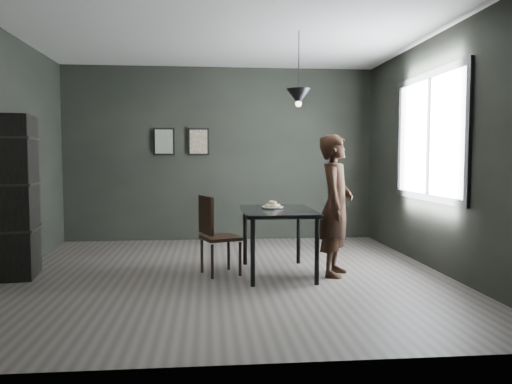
{
  "coord_description": "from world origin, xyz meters",
  "views": [
    {
      "loc": [
        -0.2,
        -5.66,
        1.35
      ],
      "look_at": [
        0.35,
        0.05,
        0.95
      ],
      "focal_mm": 35.0,
      "sensor_mm": 36.0,
      "label": 1
    }
  ],
  "objects": [
    {
      "name": "shelf_unit",
      "position": [
        -2.32,
        0.14,
        0.91
      ],
      "size": [
        0.42,
        0.65,
        1.82
      ],
      "primitive_type": "cube",
      "rotation": [
        0.0,
        0.0,
        0.13
      ],
      "color": "black",
      "rests_on": "ground"
    },
    {
      "name": "pendant_lamp",
      "position": [
        0.85,
        0.1,
        2.05
      ],
      "size": [
        0.28,
        0.28,
        0.86
      ],
      "color": "black",
      "rests_on": "ground"
    },
    {
      "name": "window_assembly",
      "position": [
        2.47,
        0.2,
        1.6
      ],
      "size": [
        0.04,
        1.96,
        1.56
      ],
      "color": "white",
      "rests_on": "ground"
    },
    {
      "name": "wood_chair",
      "position": [
        -0.14,
        0.02,
        0.52
      ],
      "size": [
        0.51,
        0.51,
        0.91
      ],
      "rotation": [
        0.0,
        0.0,
        0.36
      ],
      "color": "black",
      "rests_on": "ground"
    },
    {
      "name": "framed_print_right",
      "position": [
        -0.35,
        2.47,
        1.6
      ],
      "size": [
        0.34,
        0.04,
        0.44
      ],
      "color": "black",
      "rests_on": "ground"
    },
    {
      "name": "framed_print_left",
      "position": [
        -0.9,
        2.47,
        1.6
      ],
      "size": [
        0.34,
        0.04,
        0.44
      ],
      "color": "black",
      "rests_on": "ground"
    },
    {
      "name": "cafe_table",
      "position": [
        0.6,
        0.0,
        0.67
      ],
      "size": [
        0.8,
        1.2,
        0.75
      ],
      "color": "black",
      "rests_on": "ground"
    },
    {
      "name": "donut_pile",
      "position": [
        0.56,
        0.15,
        0.79
      ],
      "size": [
        0.19,
        0.19,
        0.08
      ],
      "rotation": [
        0.0,
        0.0,
        0.28
      ],
      "color": "#FBECC3",
      "rests_on": "white_plate"
    },
    {
      "name": "white_plate",
      "position": [
        0.56,
        0.15,
        0.76
      ],
      "size": [
        0.23,
        0.23,
        0.01
      ],
      "primitive_type": "cylinder",
      "color": "silver",
      "rests_on": "cafe_table"
    },
    {
      "name": "ceiling",
      "position": [
        0.0,
        0.0,
        2.8
      ],
      "size": [
        5.0,
        5.0,
        0.02
      ],
      "color": "silver",
      "rests_on": "ground"
    },
    {
      "name": "ground",
      "position": [
        0.0,
        0.0,
        0.0
      ],
      "size": [
        5.0,
        5.0,
        0.0
      ],
      "primitive_type": "plane",
      "color": "#3B3633",
      "rests_on": "ground"
    },
    {
      "name": "woman",
      "position": [
        1.24,
        -0.13,
        0.8
      ],
      "size": [
        0.58,
        0.69,
        1.61
      ],
      "primitive_type": "imported",
      "rotation": [
        0.0,
        0.0,
        1.17
      ],
      "color": "black",
      "rests_on": "ground"
    },
    {
      "name": "back_wall",
      "position": [
        0.0,
        2.5,
        1.4
      ],
      "size": [
        5.0,
        0.1,
        2.8
      ],
      "primitive_type": "cube",
      "color": "black",
      "rests_on": "ground"
    }
  ]
}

